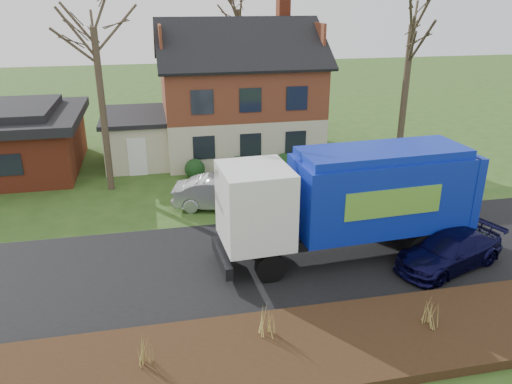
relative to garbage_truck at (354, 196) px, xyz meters
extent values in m
plane|color=#2D4F1A|center=(-3.80, 0.17, -2.38)|extent=(120.00, 120.00, 0.00)
cube|color=black|center=(-3.80, 0.17, -2.37)|extent=(80.00, 7.00, 0.02)
cube|color=black|center=(-3.80, -5.13, -2.23)|extent=(80.00, 3.50, 0.30)
cube|color=beige|center=(-1.80, 14.17, -1.03)|extent=(9.00, 7.50, 2.70)
cube|color=#542618|center=(-1.80, 14.17, 1.72)|extent=(9.00, 7.50, 2.80)
cube|color=#943920|center=(1.20, 15.17, 6.08)|extent=(0.70, 0.90, 1.60)
cube|color=beige|center=(-8.00, 13.67, -1.08)|extent=(3.50, 5.50, 2.60)
cube|color=black|center=(-8.00, 13.67, 0.34)|extent=(3.90, 5.90, 0.24)
cylinder|color=black|center=(-3.45, -1.27, -1.85)|extent=(1.08, 0.42, 1.06)
cylinder|color=black|center=(-3.58, 0.87, -1.85)|extent=(1.08, 0.42, 1.06)
cylinder|color=black|center=(2.35, -0.94, -1.85)|extent=(1.08, 0.42, 1.06)
cylinder|color=black|center=(2.23, 1.20, -1.85)|extent=(1.08, 0.42, 1.06)
cylinder|color=black|center=(3.67, -0.86, -1.85)|extent=(1.08, 0.42, 1.06)
cylinder|color=black|center=(3.55, 1.28, -1.85)|extent=(1.08, 0.42, 1.06)
cube|color=black|center=(0.05, 0.00, -1.51)|extent=(8.83, 1.72, 0.36)
cube|color=white|center=(-3.77, -0.22, 0.07)|extent=(2.49, 2.68, 2.75)
cube|color=black|center=(-4.89, -0.28, 0.22)|extent=(0.21, 2.24, 0.92)
cube|color=black|center=(-4.99, -0.29, -1.82)|extent=(0.40, 2.56, 0.46)
cube|color=#0D239F|center=(1.02, 0.06, 0.07)|extent=(6.56, 2.91, 2.75)
cube|color=#0D239F|center=(1.02, 0.06, 1.60)|extent=(6.24, 2.59, 0.31)
cube|color=#0D239F|center=(4.33, 0.25, -0.04)|extent=(0.50, 2.62, 2.96)
cube|color=#5E9E33|center=(0.94, -1.24, 0.17)|extent=(3.67, 0.25, 1.02)
cube|color=#5E9E33|center=(0.79, 1.34, 0.17)|extent=(3.67, 0.25, 1.02)
imported|color=#9EA0A5|center=(-4.16, 5.44, -1.65)|extent=(4.71, 2.61, 1.47)
imported|color=black|center=(3.14, -1.63, -1.73)|extent=(4.81, 3.19, 1.29)
cylinder|color=#46382A|center=(-9.36, 9.03, 1.58)|extent=(0.33, 0.33, 7.93)
cylinder|color=#433728|center=(6.52, 9.08, 1.55)|extent=(0.36, 0.36, 7.86)
cylinder|color=#453629|center=(-0.29, 22.19, 1.78)|extent=(0.32, 0.32, 8.32)
cone|color=#9E8C46|center=(-7.70, -5.05, -1.64)|extent=(0.04, 0.04, 0.88)
cone|color=#9E8C46|center=(-7.85, -5.05, -1.64)|extent=(0.04, 0.04, 0.88)
cone|color=#9E8C46|center=(-7.55, -5.05, -1.64)|extent=(0.04, 0.04, 0.88)
cone|color=#9E8C46|center=(-7.70, -4.94, -1.64)|extent=(0.04, 0.04, 0.88)
cone|color=#9E8C46|center=(-7.70, -5.17, -1.64)|extent=(0.04, 0.04, 0.88)
cone|color=tan|center=(-4.32, -4.54, -1.59)|extent=(0.04, 0.04, 0.97)
cone|color=tan|center=(-4.47, -4.54, -1.59)|extent=(0.04, 0.04, 0.97)
cone|color=tan|center=(-4.16, -4.54, -1.59)|extent=(0.04, 0.04, 0.97)
cone|color=tan|center=(-4.32, -4.41, -1.59)|extent=(0.04, 0.04, 0.97)
cone|color=tan|center=(-4.32, -4.66, -1.59)|extent=(0.04, 0.04, 0.97)
cone|color=olive|center=(0.48, -5.07, -1.62)|extent=(0.04, 0.04, 0.92)
cone|color=olive|center=(0.32, -5.07, -1.62)|extent=(0.04, 0.04, 0.92)
cone|color=olive|center=(0.64, -5.07, -1.62)|extent=(0.04, 0.04, 0.92)
cone|color=olive|center=(0.48, -4.94, -1.62)|extent=(0.04, 0.04, 0.92)
cone|color=olive|center=(0.48, -5.20, -1.62)|extent=(0.04, 0.04, 0.92)
camera|label=1|loc=(-7.04, -15.84, 6.86)|focal=35.00mm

